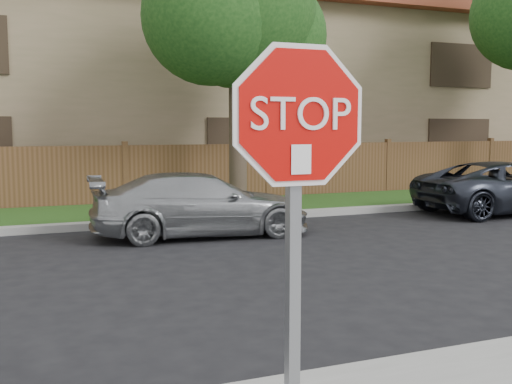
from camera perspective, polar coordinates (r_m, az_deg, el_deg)
name	(u,v)px	position (r m, az deg, el deg)	size (l,w,h in m)	color
ground	(346,375)	(5.35, 8.59, -16.84)	(90.00, 90.00, 0.00)	black
far_curb	(151,222)	(12.81, -9.95, -2.87)	(70.00, 0.30, 0.15)	gray
grass_strip	(137,213)	(14.41, -11.25, -1.94)	(70.00, 3.00, 0.12)	#1E4714
fence	(125,176)	(15.90, -12.33, 1.49)	(70.00, 0.12, 1.60)	#4F341B
apartment_building	(97,84)	(21.44, -14.92, 9.93)	(35.20, 9.20, 7.20)	#8B7956
tree_mid	(240,9)	(14.96, -1.53, 17.01)	(4.80, 3.90, 7.35)	#382B21
stop_sign	(297,179)	(3.08, 3.95, 1.29)	(1.01, 0.13, 2.55)	gray
sedan_right	(201,204)	(11.49, -5.25, -1.18)	(1.70, 4.18, 1.21)	#9A9EA1
sedan_far_right	(507,187)	(15.66, 22.80, 0.42)	(2.07, 4.49, 1.25)	#2F343F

